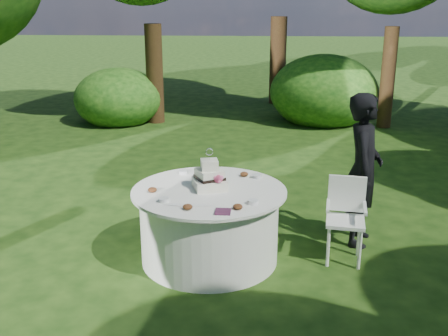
% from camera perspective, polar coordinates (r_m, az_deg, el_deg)
% --- Properties ---
extents(ground, '(80.00, 80.00, 0.00)m').
position_cam_1_polar(ground, '(5.56, -1.56, -9.84)').
color(ground, black).
rests_on(ground, ground).
extents(napkins, '(0.14, 0.14, 0.02)m').
position_cam_1_polar(napkins, '(4.68, -0.12, -4.77)').
color(napkins, '#4C203C').
rests_on(napkins, table).
extents(feather_plume, '(0.48, 0.07, 0.01)m').
position_cam_1_polar(feather_plume, '(4.86, -3.96, -4.02)').
color(feather_plume, silver).
rests_on(feather_plume, table).
extents(guest, '(0.52, 0.68, 1.67)m').
position_cam_1_polar(guest, '(5.84, 14.88, -0.22)').
color(guest, black).
rests_on(guest, ground).
extents(table, '(1.56, 1.56, 0.77)m').
position_cam_1_polar(table, '(5.40, -1.60, -6.17)').
color(table, white).
rests_on(table, ground).
extents(cake, '(0.39, 0.39, 0.42)m').
position_cam_1_polar(cake, '(5.25, -1.56, -1.08)').
color(cake, white).
rests_on(cake, table).
extents(chair, '(0.44, 0.43, 0.87)m').
position_cam_1_polar(chair, '(5.51, 13.11, -4.71)').
color(chair, white).
rests_on(chair, ground).
extents(votives, '(0.96, 0.96, 0.04)m').
position_cam_1_polar(votives, '(5.28, -1.06, -2.03)').
color(votives, silver).
rests_on(votives, table).
extents(petal_cups, '(0.98, 1.08, 0.05)m').
position_cam_1_polar(petal_cups, '(5.08, -1.96, -2.77)').
color(petal_cups, '#562D16').
rests_on(petal_cups, table).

